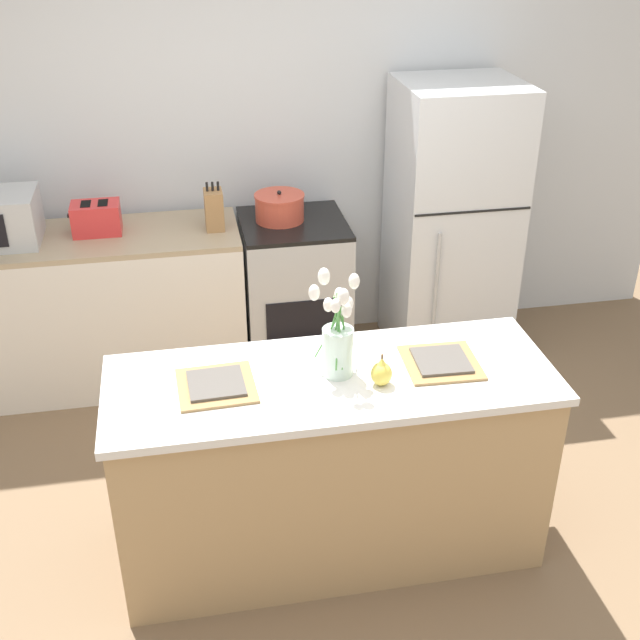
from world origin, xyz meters
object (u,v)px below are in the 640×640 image
stove_range (295,293)px  toaster (96,218)px  knife_block (214,210)px  cooking_pot (280,207)px  refrigerator (451,224)px  flower_vase (337,338)px  pear_figurine (381,373)px  plate_setting_left (216,385)px  plate_setting_right (441,362)px

stove_range → toaster: (-1.09, 0.04, 0.54)m
stove_range → knife_block: bearing=-177.8°
stove_range → cooking_pot: 0.54m
cooking_pot → stove_range: bearing=-26.2°
refrigerator → knife_block: size_ratio=6.16×
flower_vase → pear_figurine: size_ratio=3.14×
cooking_pot → refrigerator: bearing=-2.0°
plate_setting_left → knife_block: (0.11, 1.57, 0.12)m
plate_setting_left → toaster: (-0.53, 1.63, 0.10)m
flower_vase → plate_setting_left: 0.51m
toaster → cooking_pot: cooking_pot is taller
knife_block → stove_range: bearing=2.2°
stove_range → plate_setting_right: size_ratio=2.95×
flower_vase → toaster: (-1.01, 1.62, -0.06)m
refrigerator → plate_setting_right: 1.70m
refrigerator → toaster: refrigerator is taller
plate_setting_right → toaster: bearing=131.5°
stove_range → pear_figurine: 1.76m
refrigerator → cooking_pot: bearing=178.0°
pear_figurine → knife_block: 1.76m
plate_setting_right → knife_block: bearing=117.0°
stove_range → pear_figurine: size_ratio=6.68×
stove_range → plate_setting_left: plate_setting_left is taller
toaster → cooking_pot: size_ratio=0.98×
pear_figurine → plate_setting_left: bearing=171.1°
flower_vase → pear_figurine: (0.15, -0.11, -0.11)m
stove_range → pear_figurine: bearing=-87.3°
plate_setting_right → cooking_pot: bearing=104.8°
stove_range → flower_vase: size_ratio=2.12×
refrigerator → plate_setting_right: (-0.59, -1.59, 0.08)m
cooking_pot → plate_setting_right: bearing=-75.2°
toaster → pear_figurine: bearing=-56.1°
refrigerator → plate_setting_left: (-1.51, -1.59, 0.08)m
cooking_pot → knife_block: (-0.37, -0.05, 0.03)m
plate_setting_right → knife_block: 1.77m
flower_vase → pear_figurine: 0.22m
refrigerator → pear_figurine: (-0.87, -1.69, 0.12)m
pear_figurine → knife_block: bearing=107.4°
flower_vase → cooking_pot: (0.00, 1.62, -0.07)m
cooking_pot → knife_block: size_ratio=1.06×
plate_setting_left → knife_block: 1.58m
plate_setting_left → pear_figurine: bearing=-8.9°
stove_range → plate_setting_left: bearing=-109.3°
plate_setting_left → cooking_pot: cooking_pot is taller
plate_setting_right → knife_block: (-0.80, 1.57, 0.12)m
plate_setting_right → cooking_pot: (-0.43, 1.63, 0.09)m
pear_figurine → plate_setting_right: bearing=19.6°
refrigerator → plate_setting_left: bearing=-133.4°
stove_range → plate_setting_left: (-0.56, -1.59, 0.45)m
pear_figurine → toaster: size_ratio=0.49×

